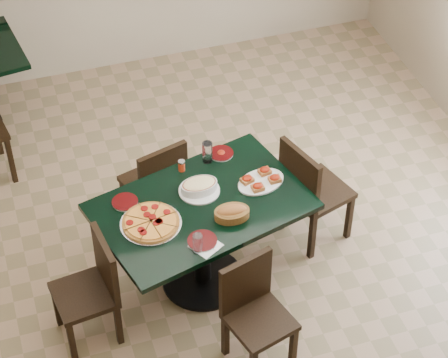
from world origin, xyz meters
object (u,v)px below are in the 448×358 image
object	(u,v)px
chair_near	(254,308)
pepperoni_pizza	(151,222)
chair_far	(157,182)
bread_basket	(232,213)
bruschetta_platter	(261,180)
chair_left	(94,285)
main_table	(202,224)
lasagna_casserole	(199,186)
chair_right	(309,188)

from	to	relation	value
chair_near	pepperoni_pizza	size ratio (longest dim) A/B	2.01
chair_far	bread_basket	size ratio (longest dim) A/B	3.40
bruschetta_platter	chair_far	bearing A→B (deg)	122.58
chair_far	chair_left	xyz separation A→B (m)	(-0.63, -0.81, -0.01)
chair_far	pepperoni_pizza	world-z (taller)	chair_far
pepperoni_pizza	bruschetta_platter	size ratio (longest dim) A/B	1.02
pepperoni_pizza	bread_basket	distance (m)	0.52
chair_far	bruschetta_platter	bearing A→B (deg)	121.85
main_table	chair_left	distance (m)	0.82
chair_near	bruschetta_platter	xyz separation A→B (m)	(0.31, 0.76, 0.33)
chair_near	bread_basket	distance (m)	0.62
lasagna_casserole	bread_basket	world-z (taller)	bread_basket
chair_right	chair_left	distance (m)	1.68
chair_far	lasagna_casserole	size ratio (longest dim) A/B	3.00
lasagna_casserole	bruschetta_platter	xyz separation A→B (m)	(0.42, -0.05, -0.02)
chair_near	pepperoni_pizza	xyz separation A→B (m)	(-0.49, 0.61, 0.33)
chair_far	pepperoni_pizza	xyz separation A→B (m)	(-0.21, -0.69, 0.31)
chair_far	pepperoni_pizza	bearing A→B (deg)	56.98
pepperoni_pizza	bread_basket	size ratio (longest dim) A/B	1.63
chair_near	bread_basket	xyz separation A→B (m)	(0.02, 0.51, 0.35)
chair_far	chair_near	bearing A→B (deg)	86.05
lasagna_casserole	chair_right	bearing A→B (deg)	1.14
main_table	pepperoni_pizza	world-z (taller)	pepperoni_pizza
chair_far	lasagna_casserole	xyz separation A→B (m)	(0.18, -0.49, 0.34)
chair_right	main_table	bearing A→B (deg)	84.15
bread_basket	lasagna_casserole	bearing A→B (deg)	118.49
bruschetta_platter	lasagna_casserole	bearing A→B (deg)	158.13
lasagna_casserole	bruschetta_platter	world-z (taller)	lasagna_casserole
pepperoni_pizza	chair_left	bearing A→B (deg)	-163.76
bread_basket	pepperoni_pizza	bearing A→B (deg)	174.21
lasagna_casserole	bread_basket	distance (m)	0.33
main_table	chair_left	bearing A→B (deg)	179.59
main_table	pepperoni_pizza	size ratio (longest dim) A/B	3.88
main_table	chair_near	bearing A→B (deg)	-93.96
bruschetta_platter	pepperoni_pizza	bearing A→B (deg)	175.39
chair_left	lasagna_casserole	world-z (taller)	lasagna_casserole
chair_near	chair_left	distance (m)	1.04
chair_near	chair_right	world-z (taller)	chair_right
bruschetta_platter	bread_basket	bearing A→B (deg)	-154.43
chair_far	chair_right	size ratio (longest dim) A/B	0.93
chair_right	bruschetta_platter	size ratio (longest dim) A/B	2.28
bread_basket	chair_near	bearing A→B (deg)	-87.69
pepperoni_pizza	bruschetta_platter	xyz separation A→B (m)	(0.80, 0.15, 0.01)
chair_near	chair_right	bearing A→B (deg)	34.21
chair_far	chair_near	xyz separation A→B (m)	(0.28, -1.30, -0.02)
chair_near	bread_basket	size ratio (longest dim) A/B	3.29
chair_right	chair_left	world-z (taller)	chair_right
lasagna_casserole	chair_near	bearing A→B (deg)	-84.90
chair_far	chair_left	distance (m)	1.03
bread_basket	bruschetta_platter	xyz separation A→B (m)	(0.29, 0.25, -0.02)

